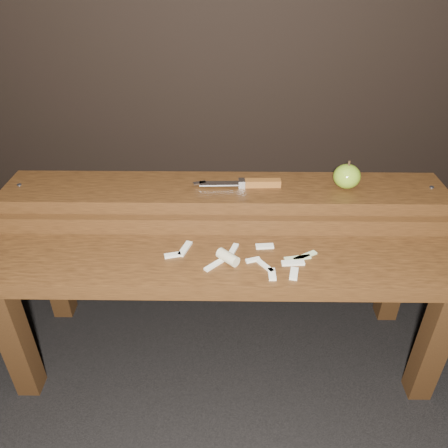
{
  "coord_description": "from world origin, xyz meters",
  "views": [
    {
      "loc": [
        0.01,
        -0.88,
        1.06
      ],
      "look_at": [
        0.0,
        0.06,
        0.45
      ],
      "focal_mm": 35.0,
      "sensor_mm": 36.0,
      "label": 1
    }
  ],
  "objects_px": {
    "bench_front_tier": "(223,284)",
    "knife": "(252,183)",
    "apple": "(347,176)",
    "bench_rear_tier": "(224,214)"
  },
  "relations": [
    {
      "from": "bench_front_tier",
      "to": "knife",
      "type": "xyz_separation_m",
      "value": [
        0.07,
        0.23,
        0.16
      ]
    },
    {
      "from": "apple",
      "to": "knife",
      "type": "xyz_separation_m",
      "value": [
        -0.25,
        0.0,
        -0.02
      ]
    },
    {
      "from": "knife",
      "to": "apple",
      "type": "bearing_deg",
      "value": -0.31
    },
    {
      "from": "bench_front_tier",
      "to": "knife",
      "type": "relative_size",
      "value": 5.02
    },
    {
      "from": "bench_rear_tier",
      "to": "knife",
      "type": "relative_size",
      "value": 5.02
    },
    {
      "from": "apple",
      "to": "knife",
      "type": "distance_m",
      "value": 0.25
    },
    {
      "from": "bench_rear_tier",
      "to": "apple",
      "type": "bearing_deg",
      "value": 0.76
    },
    {
      "from": "bench_front_tier",
      "to": "apple",
      "type": "xyz_separation_m",
      "value": [
        0.33,
        0.23,
        0.18
      ]
    },
    {
      "from": "bench_front_tier",
      "to": "bench_rear_tier",
      "type": "bearing_deg",
      "value": 90.0
    },
    {
      "from": "bench_rear_tier",
      "to": "apple",
      "type": "height_order",
      "value": "apple"
    }
  ]
}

